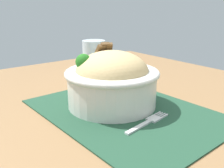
# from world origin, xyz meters

# --- Properties ---
(table) EXTENTS (1.17, 0.98, 0.75)m
(table) POSITION_xyz_m (0.00, 0.00, 0.69)
(table) COLOR olive
(table) RESTS_ON ground_plane
(placemat) EXTENTS (0.42, 0.31, 0.00)m
(placemat) POSITION_xyz_m (-0.02, -0.02, 0.75)
(placemat) COLOR #1E422D
(placemat) RESTS_ON table
(bowl) EXTENTS (0.21, 0.21, 0.14)m
(bowl) POSITION_xyz_m (-0.07, -0.02, 0.81)
(bowl) COLOR silver
(bowl) RESTS_ON placemat
(fork) EXTENTS (0.03, 0.12, 0.00)m
(fork) POSITION_xyz_m (0.05, -0.02, 0.76)
(fork) COLOR silver
(fork) RESTS_ON placemat
(drinking_glass) EXTENTS (0.07, 0.07, 0.12)m
(drinking_glass) POSITION_xyz_m (-0.29, 0.08, 0.80)
(drinking_glass) COLOR silver
(drinking_glass) RESTS_ON table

